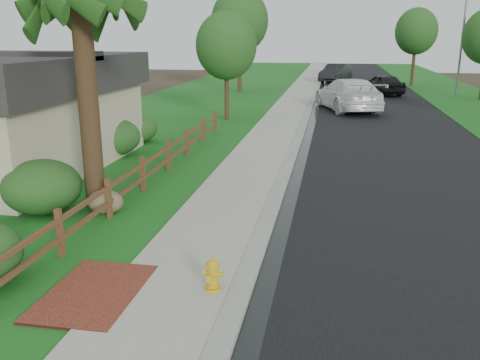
% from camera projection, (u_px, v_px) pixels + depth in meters
% --- Properties ---
extents(ground, '(120.00, 120.00, 0.00)m').
position_uv_depth(ground, '(225.00, 281.00, 9.74)').
color(ground, '#35291D').
extents(road, '(8.00, 90.00, 0.02)m').
position_uv_depth(road, '(367.00, 92.00, 42.04)').
color(road, black).
rests_on(road, ground).
extents(curb, '(0.40, 90.00, 0.12)m').
position_uv_depth(curb, '(316.00, 91.00, 42.76)').
color(curb, gray).
rests_on(curb, ground).
extents(wet_gutter, '(0.50, 90.00, 0.00)m').
position_uv_depth(wet_gutter, '(320.00, 91.00, 42.71)').
color(wet_gutter, black).
rests_on(wet_gutter, road).
extents(sidewalk, '(2.20, 90.00, 0.10)m').
position_uv_depth(sidewalk, '(301.00, 90.00, 42.99)').
color(sidewalk, gray).
rests_on(sidewalk, ground).
extents(grass_strip, '(1.60, 90.00, 0.06)m').
position_uv_depth(grass_strip, '(278.00, 90.00, 43.32)').
color(grass_strip, '#175217').
rests_on(grass_strip, ground).
extents(lawn_near, '(9.00, 90.00, 0.04)m').
position_uv_depth(lawn_near, '(219.00, 89.00, 44.23)').
color(lawn_near, '#175217').
rests_on(lawn_near, ground).
extents(verge_far, '(6.00, 90.00, 0.04)m').
position_uv_depth(verge_far, '(455.00, 94.00, 40.84)').
color(verge_far, '#175217').
rests_on(verge_far, ground).
extents(brick_patch, '(1.60, 2.40, 0.11)m').
position_uv_depth(brick_patch, '(94.00, 294.00, 9.16)').
color(brick_patch, maroon).
rests_on(brick_patch, ground).
extents(ranch_fence, '(0.12, 16.92, 1.10)m').
position_uv_depth(ranch_fence, '(156.00, 163.00, 16.25)').
color(ranch_fence, '#462217').
rests_on(ranch_fence, ground).
extents(fire_hydrant, '(0.41, 0.33, 0.64)m').
position_uv_depth(fire_hydrant, '(213.00, 275.00, 9.14)').
color(fire_hydrant, yellow).
rests_on(fire_hydrant, sidewalk).
extents(white_suv, '(4.65, 7.30, 1.97)m').
position_uv_depth(white_suv, '(348.00, 94.00, 31.61)').
color(white_suv, white).
rests_on(white_suv, road).
extents(dark_car_mid, '(3.54, 5.10, 1.61)m').
position_uv_depth(dark_car_mid, '(382.00, 84.00, 40.11)').
color(dark_car_mid, black).
rests_on(dark_car_mid, road).
extents(dark_car_far, '(3.46, 5.73, 1.78)m').
position_uv_depth(dark_car_far, '(336.00, 73.00, 51.01)').
color(dark_car_far, black).
rests_on(dark_car_far, road).
extents(streetlight, '(1.80, 0.62, 7.92)m').
position_uv_depth(streetlight, '(461.00, 36.00, 37.74)').
color(streetlight, gray).
rests_on(streetlight, ground).
extents(boulder, '(0.99, 0.76, 0.64)m').
position_uv_depth(boulder, '(105.00, 202.00, 13.37)').
color(boulder, brown).
rests_on(boulder, ground).
extents(shrub_b, '(2.61, 2.61, 1.43)m').
position_uv_depth(shrub_b, '(42.00, 187.00, 13.33)').
color(shrub_b, '#1C4518').
rests_on(shrub_b, ground).
extents(shrub_c, '(2.26, 2.26, 1.29)m').
position_uv_depth(shrub_c, '(137.00, 128.00, 22.11)').
color(shrub_c, '#1C4518').
rests_on(shrub_c, ground).
extents(shrub_d, '(2.59, 2.59, 1.49)m').
position_uv_depth(shrub_d, '(112.00, 137.00, 19.68)').
color(shrub_d, '#1C4518').
rests_on(shrub_d, ground).
extents(tree_near_left, '(3.28, 3.28, 5.82)m').
position_uv_depth(tree_near_left, '(226.00, 46.00, 27.14)').
color(tree_near_left, '#312714').
rests_on(tree_near_left, ground).
extents(tree_mid_left, '(4.57, 4.57, 8.18)m').
position_uv_depth(tree_mid_left, '(240.00, 21.00, 40.38)').
color(tree_mid_left, '#312714').
rests_on(tree_mid_left, ground).
extents(tree_far_right, '(3.79, 3.79, 6.99)m').
position_uv_depth(tree_far_right, '(416.00, 31.00, 46.15)').
color(tree_far_right, '#312714').
rests_on(tree_far_right, ground).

